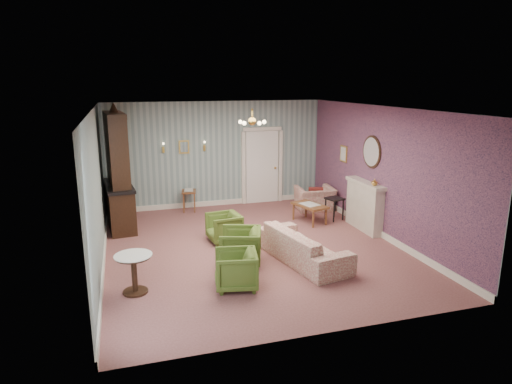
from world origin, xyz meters
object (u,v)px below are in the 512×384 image
object	(u,v)px
olive_chair_b	(240,245)
olive_chair_c	(224,226)
olive_chair_a	(236,268)
pedestal_table	(134,274)
side_table_black	(334,209)
wingback_chair	(315,195)
coffee_table	(309,213)
sofa_chintz	(304,240)
fireplace	(364,206)
dresser	(117,168)

from	to	relation	value
olive_chair_b	olive_chair_c	xyz separation A→B (m)	(-0.02, 1.33, -0.04)
olive_chair_a	pedestal_table	bearing A→B (deg)	-88.95
olive_chair_c	side_table_black	xyz separation A→B (m)	(3.01, 0.72, -0.06)
olive_chair_c	wingback_chair	xyz separation A→B (m)	(2.91, 1.69, 0.08)
olive_chair_b	wingback_chair	bearing A→B (deg)	154.58
olive_chair_c	coffee_table	xyz separation A→B (m)	(2.34, 0.72, -0.11)
sofa_chintz	wingback_chair	xyz separation A→B (m)	(1.68, 3.23, 0.00)
fireplace	coffee_table	xyz separation A→B (m)	(-1.01, 0.87, -0.35)
coffee_table	side_table_black	xyz separation A→B (m)	(0.67, -0.01, 0.06)
olive_chair_b	fireplace	size ratio (longest dim) A/B	0.55
side_table_black	wingback_chair	bearing A→B (deg)	95.70
sofa_chintz	side_table_black	world-z (taller)	sofa_chintz
coffee_table	wingback_chair	bearing A→B (deg)	59.40
dresser	coffee_table	bearing A→B (deg)	-17.53
sofa_chintz	dresser	world-z (taller)	dresser
dresser	pedestal_table	bearing A→B (deg)	-92.44
olive_chair_c	coffee_table	bearing A→B (deg)	100.85
fireplace	coffee_table	distance (m)	1.38
sofa_chintz	wingback_chair	distance (m)	3.64
dresser	pedestal_table	size ratio (longest dim) A/B	4.29
sofa_chintz	coffee_table	bearing A→B (deg)	-37.53
sofa_chintz	side_table_black	bearing A→B (deg)	-49.72
olive_chair_b	wingback_chair	xyz separation A→B (m)	(2.89, 3.02, 0.04)
sofa_chintz	coffee_table	world-z (taller)	sofa_chintz
side_table_black	fireplace	bearing A→B (deg)	-68.70
olive_chair_b	fireplace	bearing A→B (deg)	127.81
side_table_black	olive_chair_c	bearing A→B (deg)	-166.63
olive_chair_c	pedestal_table	xyz separation A→B (m)	(-1.97, -2.00, -0.01)
olive_chair_c	dresser	xyz separation A→B (m)	(-2.16, 1.68, 1.11)
coffee_table	dresser	bearing A→B (deg)	167.97
olive_chair_b	side_table_black	distance (m)	3.62
coffee_table	side_table_black	bearing A→B (deg)	-0.68
wingback_chair	coffee_table	distance (m)	1.14
pedestal_table	dresser	bearing A→B (deg)	93.06
olive_chair_c	olive_chair_b	bearing A→B (deg)	-5.40
olive_chair_b	sofa_chintz	world-z (taller)	sofa_chintz
olive_chair_b	sofa_chintz	distance (m)	1.23
side_table_black	pedestal_table	world-z (taller)	pedestal_table
side_table_black	pedestal_table	bearing A→B (deg)	-151.35
dresser	fireplace	size ratio (longest dim) A/B	2.07
olive_chair_a	fireplace	distance (m)	4.25
olive_chair_a	coffee_table	world-z (taller)	olive_chair_a
olive_chair_a	side_table_black	size ratio (longest dim) A/B	1.24
olive_chair_c	sofa_chintz	bearing A→B (deg)	32.40
olive_chair_a	coffee_table	xyz separation A→B (m)	(2.65, 3.01, -0.12)
dresser	fireplace	bearing A→B (deg)	-23.91
dresser	fireplace	distance (m)	5.87
fireplace	pedestal_table	bearing A→B (deg)	-160.79
olive_chair_c	sofa_chintz	xyz separation A→B (m)	(1.23, -1.54, 0.08)
olive_chair_c	sofa_chintz	distance (m)	1.97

